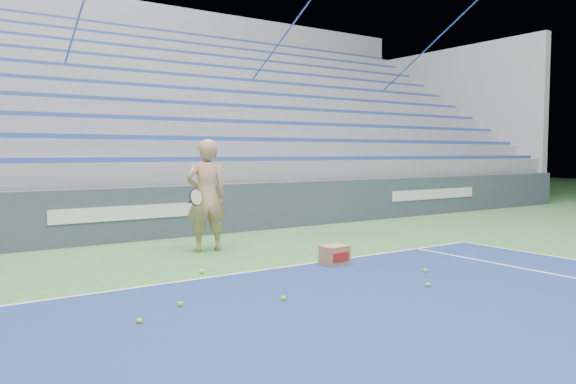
% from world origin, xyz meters
% --- Properties ---
extents(sponsor_barrier, '(30.00, 0.32, 1.10)m').
position_xyz_m(sponsor_barrier, '(0.00, 15.88, 0.55)').
color(sponsor_barrier, '#394356').
rests_on(sponsor_barrier, ground).
extents(bleachers, '(31.00, 9.15, 7.30)m').
position_xyz_m(bleachers, '(0.00, 21.60, 2.36)').
color(bleachers, gray).
rests_on(bleachers, ground).
extents(tennis_player, '(1.02, 0.93, 2.05)m').
position_xyz_m(tennis_player, '(0.78, 13.93, 1.02)').
color(tennis_player, tan).
rests_on(tennis_player, ground).
extents(ball_box, '(0.45, 0.36, 0.32)m').
position_xyz_m(ball_box, '(1.90, 11.61, 0.16)').
color(ball_box, '#A87851').
rests_on(ball_box, ground).
extents(tennis_ball_0, '(0.07, 0.07, 0.07)m').
position_xyz_m(tennis_ball_0, '(2.67, 10.39, 0.03)').
color(tennis_ball_0, '#C5D42B').
rests_on(tennis_ball_0, ground).
extents(tennis_ball_1, '(0.07, 0.07, 0.07)m').
position_xyz_m(tennis_ball_1, '(1.99, 9.73, 0.03)').
color(tennis_ball_1, '#C5D42B').
rests_on(tennis_ball_1, ground).
extents(tennis_ball_2, '(0.07, 0.07, 0.07)m').
position_xyz_m(tennis_ball_2, '(-0.15, 12.21, 0.03)').
color(tennis_ball_2, '#C5D42B').
rests_on(tennis_ball_2, ground).
extents(tennis_ball_3, '(0.07, 0.07, 0.07)m').
position_xyz_m(tennis_ball_3, '(-1.77, 10.34, 0.03)').
color(tennis_ball_3, '#C5D42B').
rests_on(tennis_ball_3, ground).
extents(tennis_ball_4, '(0.07, 0.07, 0.07)m').
position_xyz_m(tennis_ball_4, '(-1.15, 10.71, 0.03)').
color(tennis_ball_4, '#C5D42B').
rests_on(tennis_ball_4, ground).
extents(tennis_ball_5, '(0.07, 0.07, 0.07)m').
position_xyz_m(tennis_ball_5, '(-0.00, 10.24, 0.03)').
color(tennis_ball_5, '#C5D42B').
rests_on(tennis_ball_5, ground).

